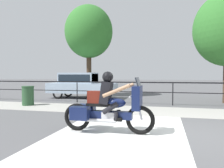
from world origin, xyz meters
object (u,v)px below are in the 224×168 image
(motorcycle, at_px, (108,106))
(trash_bin, at_px, (28,96))
(parked_car, at_px, (81,84))
(tree_behind_car, at_px, (89,32))

(motorcycle, relative_size, trash_bin, 2.57)
(parked_car, height_order, trash_bin, parked_car)
(parked_car, distance_m, tree_behind_car, 3.91)
(motorcycle, xyz_separation_m, trash_bin, (-5.18, 3.95, -0.22))
(trash_bin, bearing_deg, tree_behind_car, 76.11)
(motorcycle, distance_m, parked_car, 8.65)
(motorcycle, bearing_deg, parked_car, 121.58)
(trash_bin, xyz_separation_m, tree_behind_car, (1.30, 5.27, 4.06))
(parked_car, distance_m, trash_bin, 4.00)
(tree_behind_car, bearing_deg, trash_bin, -103.89)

